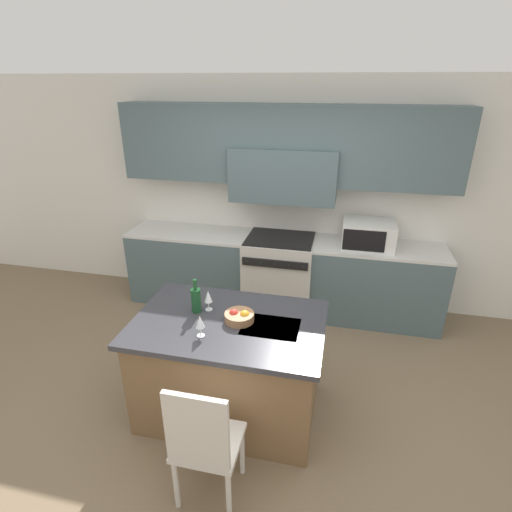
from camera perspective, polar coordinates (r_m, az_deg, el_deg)
name	(u,v)px	position (r m, az deg, el deg)	size (l,w,h in m)	color
ground_plane	(245,405)	(3.76, -1.53, -20.56)	(10.00, 10.00, 0.00)	#7A664C
back_cabinetry	(285,176)	(4.73, 4.21, 11.31)	(10.00, 0.46, 2.70)	silver
back_counter	(279,274)	(4.89, 3.37, -2.55)	(3.75, 0.62, 0.92)	#4C6066
range_stove	(279,274)	(4.86, 3.33, -2.56)	(0.81, 0.70, 0.94)	beige
microwave	(368,234)	(4.61, 15.73, 3.03)	(0.57, 0.44, 0.29)	silver
kitchen_island	(230,366)	(3.44, -3.76, -15.44)	(1.51, 0.99, 0.89)	brown
island_chair	(204,441)	(2.79, -7.47, -24.74)	(0.42, 0.40, 1.00)	beige
wine_bottle	(196,300)	(3.28, -8.56, -6.17)	(0.08, 0.08, 0.29)	#194723
wine_glass_near	(200,322)	(2.97, -8.00, -9.36)	(0.07, 0.07, 0.18)	white
wine_glass_far	(208,297)	(3.28, -6.85, -5.84)	(0.07, 0.07, 0.18)	white
fruit_bowl	(239,316)	(3.17, -2.40, -8.63)	(0.23, 0.23, 0.10)	#996B47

